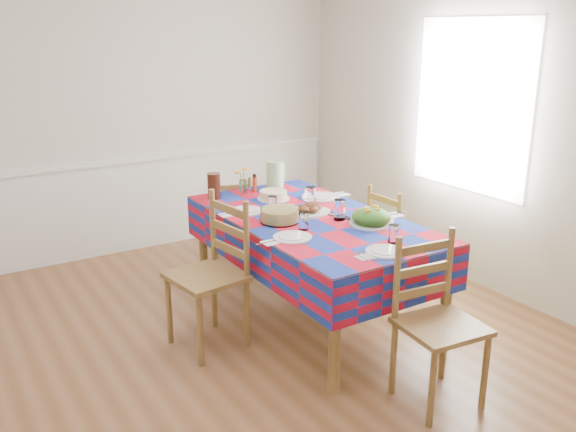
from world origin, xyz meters
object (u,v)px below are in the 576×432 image
object	(u,v)px
dining_table	(311,228)
green_pitcher	(275,176)
chair_near	(436,323)
meat_platter	(309,210)
tea_pitcher	(214,186)
chair_right	(394,241)
chair_left	(212,274)
chair_far	(231,221)

from	to	relation	value
dining_table	green_pitcher	xyz separation A→B (m)	(0.17, 0.81, 0.21)
chair_near	green_pitcher	bearing A→B (deg)	91.40
meat_platter	tea_pitcher	size ratio (longest dim) A/B	1.69
meat_platter	chair_near	xyz separation A→B (m)	(-0.02, -1.36, -0.33)
chair_right	dining_table	bearing A→B (deg)	87.71
chair_left	chair_right	distance (m)	1.63
meat_platter	chair_left	bearing A→B (deg)	-174.99
green_pitcher	chair_near	distance (m)	2.14
meat_platter	chair_near	world-z (taller)	chair_near
chair_near	chair_far	xyz separation A→B (m)	(-0.02, 2.57, -0.08)
dining_table	chair_near	world-z (taller)	chair_near
dining_table	green_pitcher	distance (m)	0.85
chair_far	chair_left	size ratio (longest dim) A/B	0.80
green_pitcher	chair_far	distance (m)	0.72
dining_table	chair_near	xyz separation A→B (m)	(0.00, -1.28, -0.21)
chair_left	chair_right	xyz separation A→B (m)	(1.62, -0.01, -0.07)
tea_pitcher	chair_right	world-z (taller)	tea_pitcher
meat_platter	chair_far	world-z (taller)	meat_platter
chair_left	green_pitcher	bearing A→B (deg)	120.87
chair_far	tea_pitcher	bearing A→B (deg)	69.25
tea_pitcher	dining_table	bearing A→B (deg)	-65.42
dining_table	tea_pitcher	size ratio (longest dim) A/B	9.74
chair_near	chair_left	distance (m)	1.52
dining_table	tea_pitcher	distance (m)	0.94
chair_near	chair_left	xyz separation A→B (m)	(-0.81, 1.29, 0.02)
green_pitcher	tea_pitcher	bearing A→B (deg)	176.65
chair_far	chair_near	bearing A→B (deg)	109.17
green_pitcher	tea_pitcher	distance (m)	0.56
chair_left	meat_platter	bearing A→B (deg)	86.67
tea_pitcher	green_pitcher	bearing A→B (deg)	-3.35
tea_pitcher	meat_platter	bearing A→B (deg)	-61.50
tea_pitcher	chair_far	world-z (taller)	tea_pitcher
tea_pitcher	chair_near	world-z (taller)	same
green_pitcher	chair_near	size ratio (longest dim) A/B	0.25
chair_near	chair_far	size ratio (longest dim) A/B	1.19
chair_far	chair_right	xyz separation A→B (m)	(0.83, -1.29, 0.03)
meat_platter	green_pitcher	xyz separation A→B (m)	(0.14, 0.73, 0.10)
chair_left	chair_right	bearing A→B (deg)	81.35
chair_far	chair_right	distance (m)	1.53
green_pitcher	tea_pitcher	world-z (taller)	green_pitcher
chair_left	chair_right	size ratio (longest dim) A/B	1.15
dining_table	green_pitcher	world-z (taller)	green_pitcher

